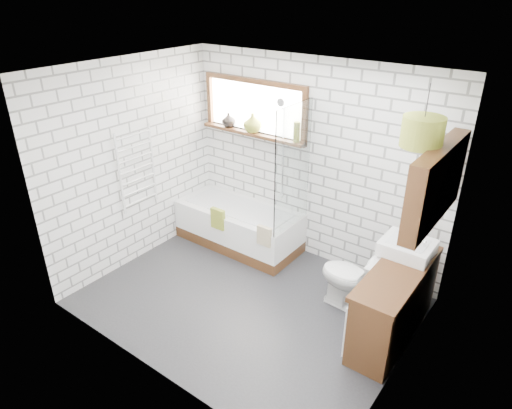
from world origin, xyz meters
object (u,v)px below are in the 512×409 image
Objects in this scene: vanity at (394,304)px; basin at (407,248)px; toilet at (353,279)px; pendant at (423,132)px; bathtub at (239,226)px.

vanity is 0.57m from basin.
basin is 0.67× the size of toilet.
basin is (-0.06, 0.33, 0.46)m from vanity.
toilet is (-0.46, -0.18, -0.47)m from basin.
vanity is 3.81× the size of pendant.
bathtub is at bearing 168.40° from vanity.
toilet is (1.82, -0.33, 0.10)m from bathtub.
basin is at bearing 113.84° from toilet.
vanity is at bearing 76.18° from toilet.
basin reaches higher than vanity.
vanity is at bearing -11.60° from bathtub.
bathtub is at bearing 176.21° from basin.
toilet is (-0.52, 0.15, -0.02)m from vanity.
toilet is 1.80m from pendant.
pendant is (2.31, -0.39, 1.83)m from bathtub.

